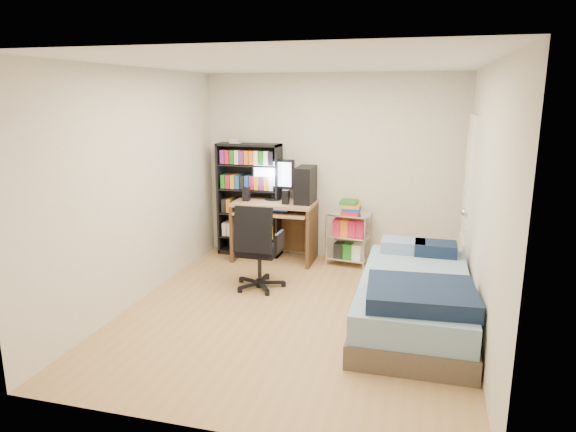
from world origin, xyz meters
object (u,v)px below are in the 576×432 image
(computer_desk, at_px, (283,207))
(office_chair, at_px, (258,262))
(media_shelf, at_px, (249,198))
(bed, at_px, (415,298))

(computer_desk, xyz_separation_m, office_chair, (0.01, -1.14, -0.42))
(media_shelf, bearing_deg, computer_desk, -12.85)
(computer_desk, distance_m, office_chair, 1.21)
(computer_desk, xyz_separation_m, bed, (1.80, -1.66, -0.47))
(media_shelf, distance_m, bed, 2.97)
(bed, bearing_deg, computer_desk, 137.20)
(media_shelf, bearing_deg, office_chair, -66.97)
(media_shelf, height_order, bed, media_shelf)
(office_chair, distance_m, bed, 1.86)
(computer_desk, relative_size, bed, 0.64)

